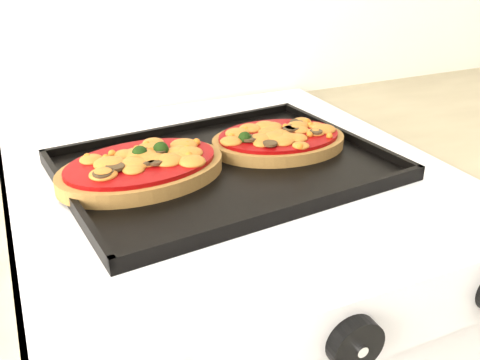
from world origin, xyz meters
TOP-DOWN VIEW (x-y plane):
  - control_panel at (-0.01, 1.39)m, footprint 0.60×0.02m
  - knob_center at (-0.01, 1.37)m, footprint 0.06×0.02m
  - baking_tray at (-0.02, 1.68)m, footprint 0.46×0.36m
  - pizza_left at (-0.13, 1.69)m, footprint 0.24×0.18m
  - pizza_right at (0.08, 1.70)m, footprint 0.22×0.17m

SIDE VIEW (x-z plane):
  - control_panel at x=-0.01m, z-range 0.81..0.90m
  - knob_center at x=-0.01m, z-range 0.83..0.88m
  - baking_tray at x=-0.02m, z-range 0.91..0.93m
  - pizza_right at x=0.08m, z-range 0.92..0.95m
  - pizza_left at x=-0.13m, z-range 0.92..0.95m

